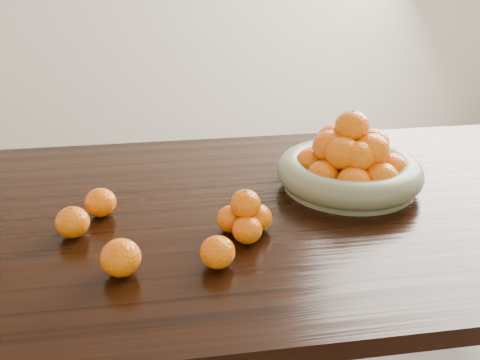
{
  "coord_description": "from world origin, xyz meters",
  "views": [
    {
      "loc": [
        -0.14,
        -1.14,
        1.34
      ],
      "look_at": [
        0.03,
        -0.02,
        0.83
      ],
      "focal_mm": 40.0,
      "sensor_mm": 36.0,
      "label": 1
    }
  ],
  "objects": [
    {
      "name": "loose_orange_3",
      "position": [
        -0.29,
        0.01,
        0.78
      ],
      "size": [
        0.07,
        0.07,
        0.07
      ],
      "primitive_type": "ellipsoid",
      "color": "orange",
      "rests_on": "dining_table"
    },
    {
      "name": "loose_orange_0",
      "position": [
        -0.34,
        -0.08,
        0.78
      ],
      "size": [
        0.07,
        0.07,
        0.07
      ],
      "primitive_type": "ellipsoid",
      "color": "orange",
      "rests_on": "dining_table"
    },
    {
      "name": "loose_orange_1",
      "position": [
        -0.23,
        -0.25,
        0.79
      ],
      "size": [
        0.08,
        0.08,
        0.07
      ],
      "primitive_type": "ellipsoid",
      "color": "orange",
      "rests_on": "dining_table"
    },
    {
      "name": "dining_table",
      "position": [
        0.0,
        0.0,
        0.66
      ],
      "size": [
        2.0,
        1.0,
        0.75
      ],
      "color": "black",
      "rests_on": "ground"
    },
    {
      "name": "orange_pyramid",
      "position": [
        0.03,
        -0.13,
        0.79
      ],
      "size": [
        0.12,
        0.12,
        0.11
      ],
      "rotation": [
        0.0,
        0.0,
        -0.06
      ],
      "color": "orange",
      "rests_on": "dining_table"
    },
    {
      "name": "loose_orange_2",
      "position": [
        -0.05,
        -0.25,
        0.78
      ],
      "size": [
        0.07,
        0.07,
        0.07
      ],
      "primitive_type": "ellipsoid",
      "color": "orange",
      "rests_on": "dining_table"
    },
    {
      "name": "fruit_bowl",
      "position": [
        0.34,
        0.07,
        0.81
      ],
      "size": [
        0.38,
        0.38,
        0.2
      ],
      "rotation": [
        0.0,
        0.0,
        0.27
      ],
      "color": "gray",
      "rests_on": "dining_table"
    }
  ]
}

